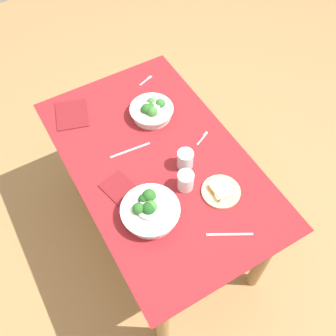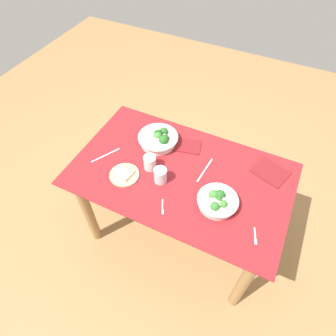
{
  "view_description": "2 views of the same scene",
  "coord_description": "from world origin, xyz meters",
  "px_view_note": "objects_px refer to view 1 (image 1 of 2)",
  "views": [
    {
      "loc": [
        0.98,
        -0.51,
        2.33
      ],
      "look_at": [
        0.07,
        0.01,
        0.79
      ],
      "focal_mm": 41.77,
      "sensor_mm": 36.0,
      "label": 1
    },
    {
      "loc": [
        -0.41,
        1.03,
        2.17
      ],
      "look_at": [
        0.08,
        0.01,
        0.79
      ],
      "focal_mm": 31.21,
      "sensor_mm": 36.0,
      "label": 2
    }
  ],
  "objects_px": {
    "broccoli_bowl_near": "(150,210)",
    "bread_side_plate": "(221,191)",
    "fork_by_far_bowl": "(203,138)",
    "fork_by_near_bowl": "(146,80)",
    "napkin_folded_upper": "(72,114)",
    "napkin_folded_lower": "(122,191)",
    "table_knife_right": "(230,234)",
    "water_glass_center": "(185,159)",
    "broccoli_bowl_far": "(152,111)",
    "table_knife_left": "(130,150)",
    "water_glass_side": "(186,181)"
  },
  "relations": [
    {
      "from": "water_glass_center",
      "to": "table_knife_right",
      "type": "height_order",
      "value": "water_glass_center"
    },
    {
      "from": "water_glass_side",
      "to": "napkin_folded_upper",
      "type": "relative_size",
      "value": 0.47
    },
    {
      "from": "broccoli_bowl_near",
      "to": "fork_by_far_bowl",
      "type": "bearing_deg",
      "value": 119.42
    },
    {
      "from": "fork_by_far_bowl",
      "to": "fork_by_near_bowl",
      "type": "relative_size",
      "value": 0.98
    },
    {
      "from": "broccoli_bowl_far",
      "to": "napkin_folded_upper",
      "type": "bearing_deg",
      "value": -120.65
    },
    {
      "from": "bread_side_plate",
      "to": "broccoli_bowl_far",
      "type": "bearing_deg",
      "value": -175.5
    },
    {
      "from": "broccoli_bowl_far",
      "to": "bread_side_plate",
      "type": "height_order",
      "value": "broccoli_bowl_far"
    },
    {
      "from": "fork_by_far_bowl",
      "to": "napkin_folded_lower",
      "type": "xyz_separation_m",
      "value": [
        0.08,
        -0.49,
        0.0
      ]
    },
    {
      "from": "broccoli_bowl_far",
      "to": "fork_by_near_bowl",
      "type": "height_order",
      "value": "broccoli_bowl_far"
    },
    {
      "from": "water_glass_center",
      "to": "fork_by_near_bowl",
      "type": "bearing_deg",
      "value": 169.08
    },
    {
      "from": "table_knife_left",
      "to": "napkin_folded_lower",
      "type": "relative_size",
      "value": 1.07
    },
    {
      "from": "bread_side_plate",
      "to": "fork_by_near_bowl",
      "type": "relative_size",
      "value": 1.92
    },
    {
      "from": "bread_side_plate",
      "to": "fork_by_far_bowl",
      "type": "xyz_separation_m",
      "value": [
        -0.31,
        0.1,
        -0.01
      ]
    },
    {
      "from": "broccoli_bowl_near",
      "to": "table_knife_left",
      "type": "height_order",
      "value": "broccoli_bowl_near"
    },
    {
      "from": "water_glass_side",
      "to": "table_knife_right",
      "type": "relative_size",
      "value": 0.47
    },
    {
      "from": "broccoli_bowl_near",
      "to": "napkin_folded_lower",
      "type": "relative_size",
      "value": 1.34
    },
    {
      "from": "water_glass_center",
      "to": "napkin_folded_lower",
      "type": "xyz_separation_m",
      "value": [
        -0.02,
        -0.33,
        -0.05
      ]
    },
    {
      "from": "water_glass_side",
      "to": "table_knife_left",
      "type": "distance_m",
      "value": 0.34
    },
    {
      "from": "table_knife_left",
      "to": "broccoli_bowl_far",
      "type": "bearing_deg",
      "value": -138.87
    },
    {
      "from": "broccoli_bowl_far",
      "to": "napkin_folded_upper",
      "type": "xyz_separation_m",
      "value": [
        -0.22,
        -0.37,
        -0.03
      ]
    },
    {
      "from": "water_glass_center",
      "to": "table_knife_left",
      "type": "height_order",
      "value": "water_glass_center"
    },
    {
      "from": "fork_by_far_bowl",
      "to": "bread_side_plate",
      "type": "bearing_deg",
      "value": -133.09
    },
    {
      "from": "table_knife_left",
      "to": "bread_side_plate",
      "type": "bearing_deg",
      "value": 125.62
    },
    {
      "from": "broccoli_bowl_far",
      "to": "water_glass_side",
      "type": "relative_size",
      "value": 2.43
    },
    {
      "from": "table_knife_right",
      "to": "table_knife_left",
      "type": "bearing_deg",
      "value": -45.91
    },
    {
      "from": "napkin_folded_upper",
      "to": "fork_by_near_bowl",
      "type": "bearing_deg",
      "value": 93.73
    },
    {
      "from": "bread_side_plate",
      "to": "water_glass_side",
      "type": "distance_m",
      "value": 0.17
    },
    {
      "from": "broccoli_bowl_far",
      "to": "fork_by_far_bowl",
      "type": "distance_m",
      "value": 0.3
    },
    {
      "from": "table_knife_left",
      "to": "napkin_folded_upper",
      "type": "xyz_separation_m",
      "value": [
        -0.37,
        -0.16,
        0.0
      ]
    },
    {
      "from": "bread_side_plate",
      "to": "water_glass_side",
      "type": "relative_size",
      "value": 1.92
    },
    {
      "from": "water_glass_side",
      "to": "broccoli_bowl_near",
      "type": "bearing_deg",
      "value": -77.52
    },
    {
      "from": "fork_by_near_bowl",
      "to": "table_knife_right",
      "type": "height_order",
      "value": "same"
    },
    {
      "from": "bread_side_plate",
      "to": "water_glass_center",
      "type": "height_order",
      "value": "water_glass_center"
    },
    {
      "from": "table_knife_right",
      "to": "napkin_folded_lower",
      "type": "relative_size",
      "value": 1.03
    },
    {
      "from": "napkin_folded_upper",
      "to": "napkin_folded_lower",
      "type": "bearing_deg",
      "value": 2.14
    },
    {
      "from": "water_glass_side",
      "to": "napkin_folded_upper",
      "type": "xyz_separation_m",
      "value": [
        -0.68,
        -0.29,
        -0.04
      ]
    },
    {
      "from": "broccoli_bowl_near",
      "to": "bread_side_plate",
      "type": "height_order",
      "value": "broccoli_bowl_near"
    },
    {
      "from": "water_glass_center",
      "to": "napkin_folded_upper",
      "type": "relative_size",
      "value": 0.48
    },
    {
      "from": "water_glass_side",
      "to": "table_knife_right",
      "type": "xyz_separation_m",
      "value": [
        0.31,
        0.04,
        -0.05
      ]
    },
    {
      "from": "fork_by_far_bowl",
      "to": "table_knife_right",
      "type": "bearing_deg",
      "value": -135.45
    },
    {
      "from": "table_knife_right",
      "to": "water_glass_center",
      "type": "bearing_deg",
      "value": -64.12
    },
    {
      "from": "water_glass_center",
      "to": "fork_by_far_bowl",
      "type": "distance_m",
      "value": 0.2
    },
    {
      "from": "broccoli_bowl_near",
      "to": "bread_side_plate",
      "type": "distance_m",
      "value": 0.35
    },
    {
      "from": "table_knife_left",
      "to": "table_knife_right",
      "type": "relative_size",
      "value": 1.04
    },
    {
      "from": "water_glass_center",
      "to": "fork_by_near_bowl",
      "type": "distance_m",
      "value": 0.62
    },
    {
      "from": "broccoli_bowl_far",
      "to": "water_glass_center",
      "type": "height_order",
      "value": "water_glass_center"
    },
    {
      "from": "bread_side_plate",
      "to": "water_glass_center",
      "type": "distance_m",
      "value": 0.23
    },
    {
      "from": "broccoli_bowl_far",
      "to": "table_knife_right",
      "type": "bearing_deg",
      "value": -3.16
    },
    {
      "from": "water_glass_side",
      "to": "table_knife_left",
      "type": "height_order",
      "value": "water_glass_side"
    },
    {
      "from": "water_glass_center",
      "to": "fork_by_near_bowl",
      "type": "height_order",
      "value": "water_glass_center"
    }
  ]
}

